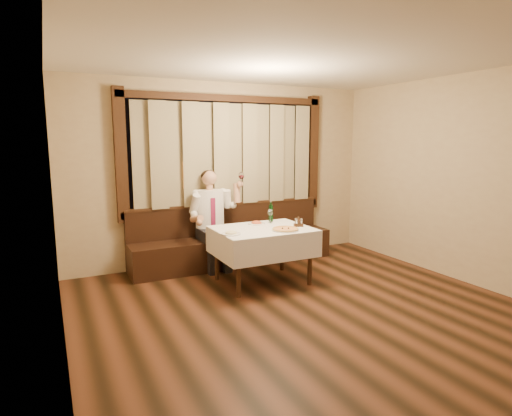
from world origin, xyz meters
name	(u,v)px	position (x,y,z in m)	size (l,w,h in m)	color
room	(291,177)	(0.00, 0.97, 1.50)	(5.01, 6.01, 2.81)	black
banquette	(233,244)	(0.00, 2.72, 0.31)	(3.20, 0.61, 0.94)	black
dining_table	(263,236)	(0.00, 1.70, 0.65)	(1.27, 0.97, 0.76)	black
pizza	(285,229)	(0.20, 1.44, 0.77)	(0.36, 0.36, 0.04)	white
pasta_red	(257,222)	(0.05, 1.98, 0.79)	(0.24, 0.24, 0.08)	white
pasta_cream	(231,232)	(-0.53, 1.53, 0.79)	(0.24, 0.24, 0.08)	white
green_bottle	(271,213)	(0.32, 2.07, 0.88)	(0.06, 0.06, 0.29)	#0E4113
table_wine_glass	(270,213)	(0.26, 1.97, 0.90)	(0.07, 0.07, 0.20)	white
cruet_caddy	(298,223)	(0.49, 1.57, 0.80)	(0.13, 0.09, 0.13)	black
seated_man	(212,213)	(-0.37, 2.63, 0.85)	(0.83, 0.62, 1.48)	black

